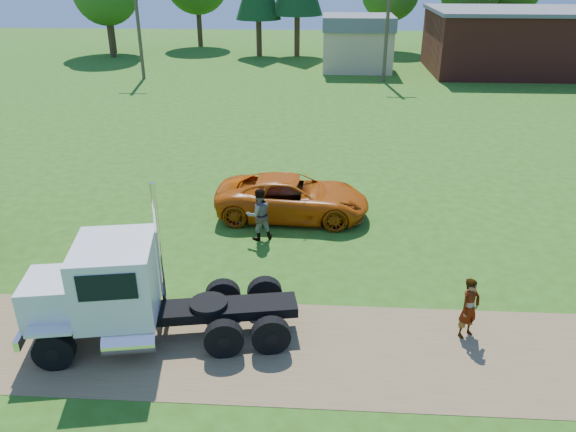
{
  "coord_description": "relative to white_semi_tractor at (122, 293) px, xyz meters",
  "views": [
    {
      "loc": [
        1.06,
        -11.84,
        9.38
      ],
      "look_at": [
        0.02,
        4.87,
        1.6
      ],
      "focal_mm": 35.0,
      "sensor_mm": 36.0,
      "label": 1
    }
  ],
  "objects": [
    {
      "name": "dirt_track",
      "position": [
        4.0,
        -0.18,
        -1.45
      ],
      "size": [
        120.0,
        4.2,
        0.01
      ],
      "primitive_type": "cube",
      "color": "brown",
      "rests_on": "ground"
    },
    {
      "name": "utility_poles",
      "position": [
        10.0,
        34.82,
        3.26
      ],
      "size": [
        42.2,
        0.28,
        9.0
      ],
      "color": "#473C28",
      "rests_on": "ground"
    },
    {
      "name": "white_semi_tractor",
      "position": [
        0.0,
        0.0,
        0.0
      ],
      "size": [
        7.23,
        3.46,
        4.27
      ],
      "rotation": [
        0.0,
        0.0,
        0.18
      ],
      "color": "black",
      "rests_on": "ground"
    },
    {
      "name": "tan_shed",
      "position": [
        8.0,
        39.82,
        0.97
      ],
      "size": [
        6.2,
        5.4,
        4.7
      ],
      "color": "tan",
      "rests_on": "ground"
    },
    {
      "name": "brick_building",
      "position": [
        22.0,
        39.82,
        1.2
      ],
      "size": [
        15.4,
        10.4,
        5.3
      ],
      "color": "maroon",
      "rests_on": "ground"
    },
    {
      "name": "spectator_a",
      "position": [
        9.1,
        0.73,
        -0.58
      ],
      "size": [
        0.76,
        0.71,
        1.75
      ],
      "primitive_type": "imported",
      "rotation": [
        0.0,
        0.0,
        0.63
      ],
      "color": "#999999",
      "rests_on": "ground"
    },
    {
      "name": "ground",
      "position": [
        4.0,
        -0.18,
        -1.46
      ],
      "size": [
        140.0,
        140.0,
        0.0
      ],
      "primitive_type": "plane",
      "color": "#2E5111",
      "rests_on": "ground"
    },
    {
      "name": "spectator_b",
      "position": [
        2.88,
        6.12,
        -0.49
      ],
      "size": [
        1.15,
        1.04,
        1.94
      ],
      "primitive_type": "imported",
      "rotation": [
        0.0,
        0.0,
        3.53
      ],
      "color": "#999999",
      "rests_on": "ground"
    },
    {
      "name": "orange_pickup",
      "position": [
        3.98,
        8.12,
        -0.63
      ],
      "size": [
        6.01,
        2.92,
        1.65
      ],
      "primitive_type": "imported",
      "rotation": [
        0.0,
        0.0,
        1.54
      ],
      "color": "#BF5009",
      "rests_on": "ground"
    }
  ]
}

